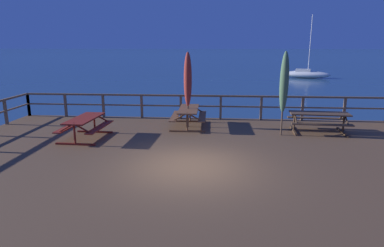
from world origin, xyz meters
name	(u,v)px	position (x,y,z in m)	size (l,w,h in m)	color
ground_plane	(190,195)	(0.00, 0.00, 0.00)	(600.00, 600.00, 0.00)	navy
wooden_deck	(189,181)	(0.00, 0.00, 0.44)	(16.61, 12.51, 0.88)	brown
railing_waterside_far	(201,102)	(0.00, 6.11, 1.63)	(16.41, 0.10, 1.09)	brown
picnic_table_mid_right	(85,123)	(-3.97, 2.51, 1.44)	(1.49, 2.06, 0.78)	maroon
picnic_table_back_left	(319,118)	(4.66, 4.04, 1.45)	(2.27, 1.54, 0.78)	brown
picnic_table_mid_left	(189,113)	(-0.41, 4.55, 1.44)	(1.44, 2.10, 0.78)	brown
patio_umbrella_tall_back_left	(284,83)	(3.15, 3.51, 2.85)	(0.32, 0.32, 3.09)	#4C3828
patio_umbrella_short_front	(188,80)	(-0.44, 4.54, 2.81)	(0.32, 0.32, 3.03)	#4C3828
sailboat_distant	(305,74)	(11.85, 34.72, 0.51)	(6.23, 3.41, 7.72)	white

